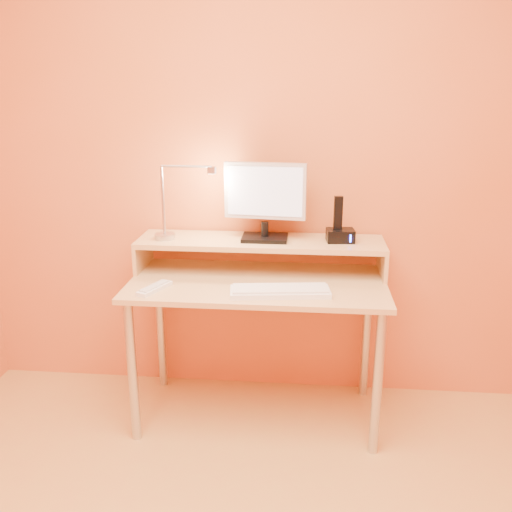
# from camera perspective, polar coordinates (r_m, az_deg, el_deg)

# --- Properties ---
(wall_back) EXTENTS (3.00, 0.04, 2.50)m
(wall_back) POSITION_cam_1_polar(r_m,az_deg,el_deg) (2.78, 0.79, 10.01)
(wall_back) COLOR #CD6A3E
(wall_back) RESTS_ON floor
(desk_leg_fl) EXTENTS (0.04, 0.04, 0.69)m
(desk_leg_fl) POSITION_cam_1_polar(r_m,az_deg,el_deg) (2.63, -12.63, -11.63)
(desk_leg_fl) COLOR #B4B4BB
(desk_leg_fl) RESTS_ON floor
(desk_leg_fr) EXTENTS (0.04, 0.04, 0.69)m
(desk_leg_fr) POSITION_cam_1_polar(r_m,az_deg,el_deg) (2.54, 12.41, -12.77)
(desk_leg_fr) COLOR #B4B4BB
(desk_leg_fr) RESTS_ON floor
(desk_leg_bl) EXTENTS (0.04, 0.04, 0.69)m
(desk_leg_bl) POSITION_cam_1_polar(r_m,az_deg,el_deg) (3.06, -9.80, -7.21)
(desk_leg_bl) COLOR #B4B4BB
(desk_leg_bl) RESTS_ON floor
(desk_leg_br) EXTENTS (0.04, 0.04, 0.69)m
(desk_leg_br) POSITION_cam_1_polar(r_m,az_deg,el_deg) (2.98, 11.32, -8.00)
(desk_leg_br) COLOR #B4B4BB
(desk_leg_br) RESTS_ON floor
(desk_lower) EXTENTS (1.20, 0.60, 0.02)m
(desk_lower) POSITION_cam_1_polar(r_m,az_deg,el_deg) (2.60, 0.17, -2.83)
(desk_lower) COLOR tan
(desk_lower) RESTS_ON floor
(shelf_riser_left) EXTENTS (0.02, 0.30, 0.14)m
(shelf_riser_left) POSITION_cam_1_polar(r_m,az_deg,el_deg) (2.83, -11.56, 0.17)
(shelf_riser_left) COLOR tan
(shelf_riser_left) RESTS_ON desk_lower
(shelf_riser_right) EXTENTS (0.02, 0.30, 0.14)m
(shelf_riser_right) POSITION_cam_1_polar(r_m,az_deg,el_deg) (2.73, 12.90, -0.51)
(shelf_riser_right) COLOR tan
(shelf_riser_right) RESTS_ON desk_lower
(desk_shelf) EXTENTS (1.20, 0.30, 0.02)m
(desk_shelf) POSITION_cam_1_polar(r_m,az_deg,el_deg) (2.69, 0.46, 1.46)
(desk_shelf) COLOR tan
(desk_shelf) RESTS_ON desk_lower
(monitor_foot) EXTENTS (0.22, 0.16, 0.02)m
(monitor_foot) POSITION_cam_1_polar(r_m,az_deg,el_deg) (2.69, 0.91, 1.89)
(monitor_foot) COLOR black
(monitor_foot) RESTS_ON desk_shelf
(monitor_neck) EXTENTS (0.04, 0.04, 0.07)m
(monitor_neck) POSITION_cam_1_polar(r_m,az_deg,el_deg) (2.68, 0.92, 2.80)
(monitor_neck) COLOR black
(monitor_neck) RESTS_ON monitor_foot
(monitor_panel) EXTENTS (0.39, 0.08, 0.27)m
(monitor_panel) POSITION_cam_1_polar(r_m,az_deg,el_deg) (2.65, 0.95, 6.74)
(monitor_panel) COLOR silver
(monitor_panel) RESTS_ON monitor_neck
(monitor_back) EXTENTS (0.35, 0.05, 0.23)m
(monitor_back) POSITION_cam_1_polar(r_m,az_deg,el_deg) (2.67, 0.99, 6.83)
(monitor_back) COLOR black
(monitor_back) RESTS_ON monitor_panel
(monitor_screen) EXTENTS (0.36, 0.04, 0.23)m
(monitor_screen) POSITION_cam_1_polar(r_m,az_deg,el_deg) (2.63, 0.92, 6.67)
(monitor_screen) COLOR silver
(monitor_screen) RESTS_ON monitor_panel
(lamp_base) EXTENTS (0.10, 0.10, 0.02)m
(lamp_base) POSITION_cam_1_polar(r_m,az_deg,el_deg) (2.74, -9.39, 2.02)
(lamp_base) COLOR #B4B4BB
(lamp_base) RESTS_ON desk_shelf
(lamp_post) EXTENTS (0.01, 0.01, 0.33)m
(lamp_post) POSITION_cam_1_polar(r_m,az_deg,el_deg) (2.70, -9.57, 5.67)
(lamp_post) COLOR #B4B4BB
(lamp_post) RESTS_ON lamp_base
(lamp_arm) EXTENTS (0.24, 0.01, 0.01)m
(lamp_arm) POSITION_cam_1_polar(r_m,az_deg,el_deg) (2.64, -7.20, 9.16)
(lamp_arm) COLOR #B4B4BB
(lamp_arm) RESTS_ON lamp_post
(lamp_head) EXTENTS (0.04, 0.04, 0.03)m
(lamp_head) POSITION_cam_1_polar(r_m,az_deg,el_deg) (2.62, -4.60, 8.85)
(lamp_head) COLOR #B4B4BB
(lamp_head) RESTS_ON lamp_arm
(lamp_bulb) EXTENTS (0.03, 0.03, 0.00)m
(lamp_bulb) POSITION_cam_1_polar(r_m,az_deg,el_deg) (2.62, -4.59, 8.50)
(lamp_bulb) COLOR #FFEAC6
(lamp_bulb) RESTS_ON lamp_head
(phone_dock) EXTENTS (0.14, 0.11, 0.06)m
(phone_dock) POSITION_cam_1_polar(r_m,az_deg,el_deg) (2.68, 8.69, 2.11)
(phone_dock) COLOR black
(phone_dock) RESTS_ON desk_shelf
(phone_handset) EXTENTS (0.04, 0.03, 0.16)m
(phone_handset) POSITION_cam_1_polar(r_m,az_deg,el_deg) (2.65, 8.48, 4.42)
(phone_handset) COLOR black
(phone_handset) RESTS_ON phone_dock
(phone_led) EXTENTS (0.01, 0.00, 0.04)m
(phone_led) POSITION_cam_1_polar(r_m,az_deg,el_deg) (2.63, 9.73, 1.79)
(phone_led) COLOR #375FFF
(phone_led) RESTS_ON phone_dock
(keyboard) EXTENTS (0.45, 0.19, 0.02)m
(keyboard) POSITION_cam_1_polar(r_m,az_deg,el_deg) (2.43, 2.50, -3.72)
(keyboard) COLOR silver
(keyboard) RESTS_ON desk_lower
(mouse) EXTENTS (0.07, 0.10, 0.03)m
(mouse) POSITION_cam_1_polar(r_m,az_deg,el_deg) (2.44, 6.46, -3.64)
(mouse) COLOR white
(mouse) RESTS_ON desk_lower
(remote_control) EXTENTS (0.13, 0.20, 0.02)m
(remote_control) POSITION_cam_1_polar(r_m,az_deg,el_deg) (2.51, -10.43, -3.31)
(remote_control) COLOR silver
(remote_control) RESTS_ON desk_lower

